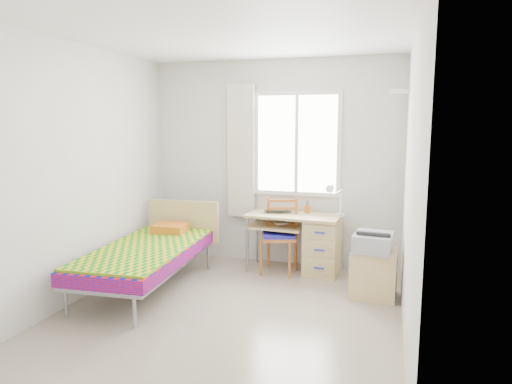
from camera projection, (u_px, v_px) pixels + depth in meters
floor at (228, 313)px, 4.38m from camera, size 3.50×3.50×0.00m
ceiling at (226, 32)px, 3.99m from camera, size 3.50×3.50×0.00m
wall_back at (274, 163)px, 5.84m from camera, size 3.20×0.00×3.20m
wall_left at (79, 174)px, 4.63m from camera, size 0.00×3.50×3.50m
wall_right at (410, 186)px, 3.73m from camera, size 0.00×3.50×3.50m
window at (297, 144)px, 5.70m from camera, size 1.10×0.04×1.30m
curtain at (241, 151)px, 5.87m from camera, size 0.35×0.05×1.70m
floating_shelf at (399, 91)px, 4.97m from camera, size 0.20×0.32×0.03m
bed at (150, 252)px, 5.00m from camera, size 1.02×1.99×0.84m
desk at (317, 242)px, 5.53m from camera, size 1.16×0.59×0.71m
chair at (280, 231)px, 5.55m from camera, size 0.49×0.49×0.91m
cabinet at (373, 273)px, 4.77m from camera, size 0.49×0.43×0.50m
printer at (373, 242)px, 4.71m from camera, size 0.42×0.47×0.19m
laptop at (278, 212)px, 5.63m from camera, size 0.39×0.32×0.03m
pen_cup at (307, 209)px, 5.65m from camera, size 0.08×0.08×0.09m
task_lamp at (335, 197)px, 5.34m from camera, size 0.22×0.32×0.39m
book at (274, 223)px, 5.63m from camera, size 0.23×0.26×0.02m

